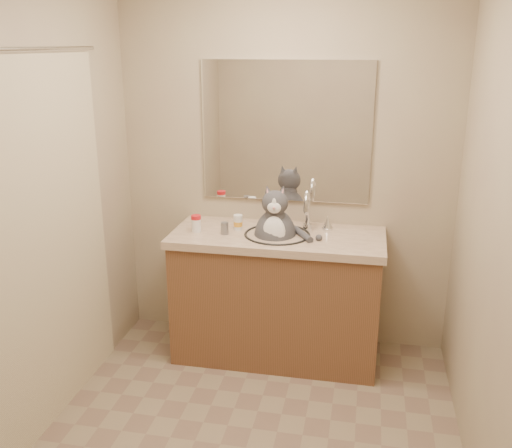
{
  "coord_description": "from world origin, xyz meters",
  "views": [
    {
      "loc": [
        0.53,
        -2.4,
        2.0
      ],
      "look_at": [
        -0.08,
        0.65,
        1.01
      ],
      "focal_mm": 40.0,
      "sensor_mm": 36.0,
      "label": 1
    }
  ],
  "objects": [
    {
      "name": "shower_curtain",
      "position": [
        -1.05,
        0.1,
        1.03
      ],
      "size": [
        0.02,
        1.3,
        1.93
      ],
      "color": "beige",
      "rests_on": "ground"
    },
    {
      "name": "cat",
      "position": [
        -0.01,
        0.94,
        0.86
      ],
      "size": [
        0.4,
        0.31,
        0.53
      ],
      "rotation": [
        0.0,
        0.0,
        0.09
      ],
      "color": "#414146",
      "rests_on": "vanity"
    },
    {
      "name": "vanity",
      "position": [
        0.0,
        0.96,
        0.44
      ],
      "size": [
        1.34,
        0.59,
        1.12
      ],
      "color": "brown",
      "rests_on": "ground"
    },
    {
      "name": "grey_canister",
      "position": [
        -0.33,
        0.89,
        0.89
      ],
      "size": [
        0.06,
        0.06,
        0.08
      ],
      "rotation": [
        0.0,
        0.0,
        -0.21
      ],
      "color": "slate",
      "rests_on": "vanity"
    },
    {
      "name": "mirror",
      "position": [
        0.0,
        1.24,
        1.45
      ],
      "size": [
        1.1,
        0.02,
        0.9
      ],
      "primitive_type": "cube",
      "color": "white",
      "rests_on": "room"
    },
    {
      "name": "pill_bottle_orange",
      "position": [
        -0.26,
        1.0,
        0.9
      ],
      "size": [
        0.07,
        0.07,
        0.1
      ],
      "rotation": [
        0.0,
        0.0,
        -0.22
      ],
      "color": "white",
      "rests_on": "vanity"
    },
    {
      "name": "pill_bottle_redcap",
      "position": [
        -0.52,
        0.91,
        0.9
      ],
      "size": [
        0.07,
        0.07,
        0.11
      ],
      "rotation": [
        0.0,
        0.0,
        0.19
      ],
      "color": "white",
      "rests_on": "vanity"
    },
    {
      "name": "room",
      "position": [
        0.0,
        0.0,
        1.2
      ],
      "size": [
        2.22,
        2.52,
        2.42
      ],
      "color": "gray",
      "rests_on": "ground"
    }
  ]
}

